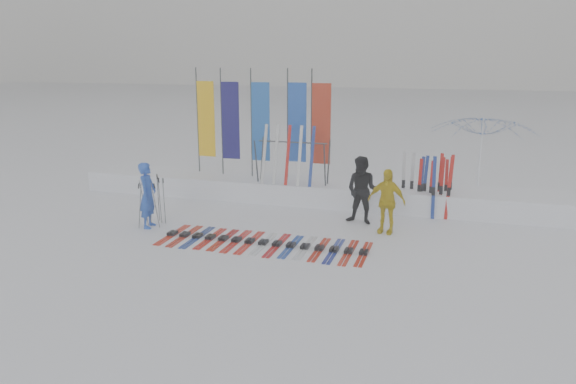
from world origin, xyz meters
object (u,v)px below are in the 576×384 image
(ski_rack, at_px, (292,156))
(person_black, at_px, (362,190))
(person_yellow, at_px, (386,201))
(tent_canopy, at_px, (481,161))
(person_blue, at_px, (148,195))
(ski_row, at_px, (264,243))

(ski_rack, bearing_deg, person_black, -31.51)
(person_black, distance_m, ski_rack, 2.67)
(person_yellow, xyz_separation_m, tent_canopy, (2.19, 3.19, 0.52))
(person_blue, bearing_deg, ski_row, -107.31)
(person_blue, relative_size, person_yellow, 1.04)
(ski_row, bearing_deg, person_blue, 172.51)
(person_blue, relative_size, person_black, 0.95)
(person_yellow, bearing_deg, person_blue, -157.18)
(ski_row, distance_m, ski_rack, 3.88)
(tent_canopy, bearing_deg, ski_rack, -166.47)
(person_black, bearing_deg, person_yellow, -30.53)
(person_black, height_order, tent_canopy, tent_canopy)
(person_blue, bearing_deg, ski_rack, -50.71)
(person_yellow, bearing_deg, person_black, 149.51)
(person_black, distance_m, ski_row, 3.03)
(person_black, relative_size, ski_rack, 0.84)
(tent_canopy, distance_m, ski_row, 6.89)
(person_blue, height_order, person_black, person_black)
(person_black, relative_size, tent_canopy, 0.59)
(person_yellow, height_order, ski_row, person_yellow)
(tent_canopy, relative_size, ski_row, 0.61)
(person_yellow, xyz_separation_m, ski_rack, (-2.92, 1.96, 0.60))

